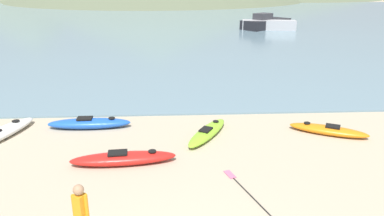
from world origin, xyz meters
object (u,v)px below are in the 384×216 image
(kayak_on_sand_0, at_px, (328,130))
(kayak_on_sand_4, at_px, (89,123))
(loose_paddle, at_px, (251,196))
(moored_boat_0, at_px, (269,25))
(person_near_foreground, at_px, (81,215))
(moored_boat_1, at_px, (266,23))
(kayak_on_sand_1, at_px, (207,132))
(kayak_on_sand_5, at_px, (123,158))

(kayak_on_sand_0, relative_size, kayak_on_sand_4, 0.89)
(kayak_on_sand_0, xyz_separation_m, loose_paddle, (-3.45, -3.76, -0.13))
(kayak_on_sand_4, relative_size, moored_boat_0, 0.53)
(person_near_foreground, xyz_separation_m, moored_boat_0, (11.77, 32.48, -0.32))
(moored_boat_1, distance_m, loose_paddle, 32.78)
(kayak_on_sand_0, height_order, loose_paddle, kayak_on_sand_0)
(loose_paddle, bearing_deg, moored_boat_1, 75.87)
(person_near_foreground, relative_size, moored_boat_1, 0.25)
(kayak_on_sand_4, bearing_deg, moored_boat_1, 64.44)
(moored_boat_0, bearing_deg, person_near_foreground, -109.91)
(kayak_on_sand_1, distance_m, loose_paddle, 3.89)
(kayak_on_sand_1, bearing_deg, person_near_foreground, -117.74)
(kayak_on_sand_0, bearing_deg, person_near_foreground, -142.22)
(kayak_on_sand_4, relative_size, moored_boat_1, 0.50)
(kayak_on_sand_1, distance_m, person_near_foreground, 6.35)
(kayak_on_sand_1, relative_size, moored_boat_0, 0.48)
(kayak_on_sand_0, height_order, moored_boat_0, moored_boat_0)
(moored_boat_0, bearing_deg, kayak_on_sand_4, -116.61)
(kayak_on_sand_4, distance_m, kayak_on_sand_5, 3.22)
(person_near_foreground, height_order, loose_paddle, person_near_foreground)
(kayak_on_sand_5, distance_m, moored_boat_0, 30.98)
(kayak_on_sand_0, height_order, moored_boat_1, moored_boat_1)
(kayak_on_sand_5, bearing_deg, person_near_foreground, -94.84)
(kayak_on_sand_0, bearing_deg, moored_boat_0, 80.25)
(kayak_on_sand_5, bearing_deg, loose_paddle, -29.83)
(kayak_on_sand_5, relative_size, moored_boat_1, 0.52)
(kayak_on_sand_4, distance_m, person_near_foreground, 6.68)
(kayak_on_sand_0, xyz_separation_m, moored_boat_0, (4.63, 26.96, 0.39))
(person_near_foreground, distance_m, moored_boat_0, 34.55)
(kayak_on_sand_4, xyz_separation_m, loose_paddle, (4.92, -4.76, -0.17))
(kayak_on_sand_4, bearing_deg, kayak_on_sand_5, -61.25)
(kayak_on_sand_1, height_order, moored_boat_1, moored_boat_1)
(kayak_on_sand_1, relative_size, loose_paddle, 0.99)
(kayak_on_sand_1, distance_m, kayak_on_sand_4, 4.28)
(kayak_on_sand_0, distance_m, moored_boat_0, 27.35)
(kayak_on_sand_4, distance_m, loose_paddle, 6.85)
(kayak_on_sand_0, bearing_deg, moored_boat_1, 80.78)
(kayak_on_sand_0, distance_m, kayak_on_sand_5, 7.06)
(moored_boat_0, bearing_deg, loose_paddle, -104.74)
(kayak_on_sand_1, relative_size, kayak_on_sand_5, 0.86)
(kayak_on_sand_4, height_order, kayak_on_sand_5, kayak_on_sand_4)
(kayak_on_sand_1, xyz_separation_m, person_near_foreground, (-2.94, -5.59, 0.73))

